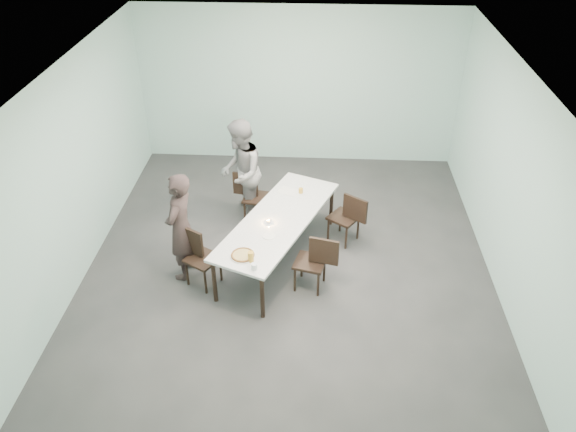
# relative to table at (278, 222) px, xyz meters

# --- Properties ---
(ground) EXTENTS (7.00, 7.00, 0.00)m
(ground) POSITION_rel_table_xyz_m (0.16, -0.18, -0.69)
(ground) COLOR #333335
(ground) RESTS_ON ground
(room_shell) EXTENTS (6.02, 7.02, 3.01)m
(room_shell) POSITION_rel_table_xyz_m (0.16, -0.18, 1.33)
(room_shell) COLOR #A9D5CF
(room_shell) RESTS_ON ground
(table) EXTENTS (1.82, 2.75, 0.75)m
(table) POSITION_rel_table_xyz_m (0.00, 0.00, 0.00)
(table) COLOR white
(table) RESTS_ON ground
(chair_near_left) EXTENTS (0.64, 0.57, 0.87)m
(chair_near_left) POSITION_rel_table_xyz_m (-1.10, -0.57, -0.19)
(chair_near_left) COLOR black
(chair_near_left) RESTS_ON ground
(chair_far_left) EXTENTS (0.64, 0.48, 0.87)m
(chair_far_left) POSITION_rel_table_xyz_m (-0.50, 1.07, -0.19)
(chair_far_left) COLOR black
(chair_far_left) RESTS_ON ground
(chair_near_right) EXTENTS (0.65, 0.51, 0.87)m
(chair_near_right) POSITION_rel_table_xyz_m (0.57, -0.62, -0.19)
(chair_near_right) COLOR black
(chair_near_right) RESTS_ON ground
(chair_far_right) EXTENTS (0.63, 0.59, 0.87)m
(chair_far_right) POSITION_rel_table_xyz_m (1.06, 0.51, -0.19)
(chair_far_right) COLOR black
(chair_far_right) RESTS_ON ground
(diner_near) EXTENTS (0.52, 0.68, 1.67)m
(diner_near) POSITION_rel_table_xyz_m (-1.34, -0.41, 0.14)
(diner_near) COLOR black
(diner_near) RESTS_ON ground
(diner_far) EXTENTS (0.71, 0.89, 1.77)m
(diner_far) POSITION_rel_table_xyz_m (-0.68, 1.09, 0.19)
(diner_far) COLOR gray
(diner_far) RESTS_ON ground
(pizza) EXTENTS (0.34, 0.34, 0.04)m
(pizza) POSITION_rel_table_xyz_m (-0.40, -0.92, 0.08)
(pizza) COLOR white
(pizza) RESTS_ON table
(side_plate) EXTENTS (0.18, 0.18, 0.01)m
(side_plate) POSITION_rel_table_xyz_m (-0.09, -0.45, 0.06)
(side_plate) COLOR white
(side_plate) RESTS_ON table
(beer_glass) EXTENTS (0.08, 0.08, 0.15)m
(beer_glass) POSITION_rel_table_xyz_m (-0.28, -1.02, 0.13)
(beer_glass) COLOR #BD8C29
(beer_glass) RESTS_ON table
(water_tumbler) EXTENTS (0.08, 0.08, 0.09)m
(water_tumbler) POSITION_rel_table_xyz_m (-0.22, -1.18, 0.10)
(water_tumbler) COLOR silver
(water_tumbler) RESTS_ON table
(tealight) EXTENTS (0.06, 0.06, 0.05)m
(tealight) POSITION_rel_table_xyz_m (-0.13, -0.12, 0.08)
(tealight) COLOR silver
(tealight) RESTS_ON table
(amber_tumbler) EXTENTS (0.07, 0.07, 0.08)m
(amber_tumbler) POSITION_rel_table_xyz_m (0.31, 0.74, 0.10)
(amber_tumbler) COLOR #BD8C29
(amber_tumbler) RESTS_ON table
(menu) EXTENTS (0.36, 0.32, 0.01)m
(menu) POSITION_rel_table_xyz_m (0.11, 0.77, 0.06)
(menu) COLOR silver
(menu) RESTS_ON table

